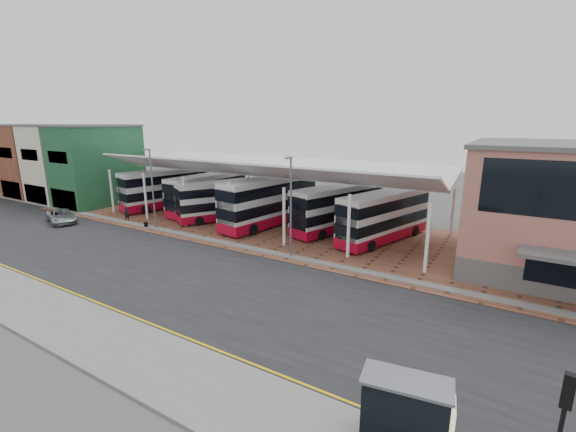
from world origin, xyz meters
name	(u,v)px	position (x,y,z in m)	size (l,w,h in m)	color
ground	(220,278)	(0.00, 0.00, 0.00)	(140.00, 140.00, 0.00)	#454843
road	(210,283)	(0.00, -1.00, 0.01)	(120.00, 14.00, 0.02)	black
forecourt	(327,236)	(2.00, 13.00, 0.03)	(72.00, 16.00, 0.06)	brown
sidewalk	(101,338)	(0.00, -9.00, 0.07)	(120.00, 4.00, 0.14)	slate
north_kerb	(270,252)	(0.00, 6.20, 0.07)	(120.00, 0.80, 0.14)	slate
yellow_line_near	(135,321)	(0.00, -7.00, 0.03)	(120.00, 0.12, 0.01)	#F0BB05
yellow_line_far	(140,319)	(0.00, -6.70, 0.03)	(120.00, 0.12, 0.01)	#F0BB05
canopy	(263,169)	(-6.00, 13.94, 5.80)	(37.00, 11.63, 7.07)	white
shop_green	(98,165)	(-30.00, 10.97, 5.12)	(6.40, 10.20, 10.22)	#215833
shop_cream	(69,162)	(-36.50, 10.97, 5.12)	(6.40, 10.20, 10.22)	beige
shop_brick	(44,160)	(-43.00, 10.97, 5.12)	(6.40, 10.20, 10.22)	brown
shop_ochre	(22,158)	(-49.50, 10.97, 5.12)	(6.40, 10.20, 10.22)	tan
lamp_west	(152,187)	(-14.00, 6.27, 4.36)	(0.16, 0.90, 8.07)	slate
lamp_east	(291,204)	(2.00, 6.27, 4.36)	(0.16, 0.90, 8.07)	slate
bus_0	(167,189)	(-20.62, 13.93, 2.42)	(5.24, 11.84, 4.75)	silver
bus_1	(207,193)	(-14.49, 14.55, 2.30)	(3.17, 11.05, 4.51)	silver
bus_2	(225,200)	(-10.41, 12.86, 2.18)	(7.17, 10.18, 4.27)	silver
bus_3	(270,201)	(-4.90, 13.55, 2.54)	(4.63, 12.42, 5.00)	silver
bus_4	(338,208)	(2.04, 15.25, 2.30)	(5.69, 11.17, 4.50)	silver
bus_5	(384,217)	(6.99, 14.39, 2.28)	(5.53, 11.08, 4.46)	silver
silver_car	(61,216)	(-24.69, 2.72, 0.72)	(2.31, 5.02, 1.39)	#A0A2A8
pedestrian	(127,214)	(-18.98, 6.68, 0.84)	(0.57, 0.37, 1.56)	black
suitcase	(146,225)	(-15.16, 6.00, 0.34)	(0.33, 0.24, 0.57)	black
bus_shelter	(413,410)	(15.04, -7.81, 1.62)	(3.12, 1.80, 2.37)	black
traffic_signal_west	(562,420)	(18.85, -7.70, 2.95)	(0.30, 0.25, 4.21)	black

